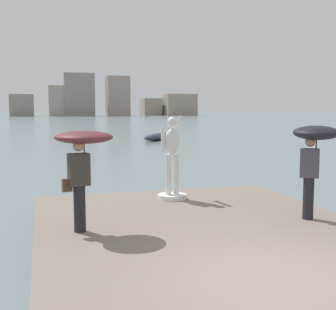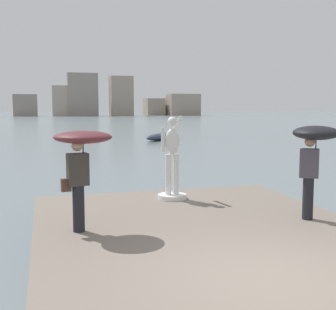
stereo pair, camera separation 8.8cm
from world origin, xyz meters
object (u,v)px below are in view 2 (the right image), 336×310
Objects in this scene: onlooker_right at (314,145)px; boat_mid at (160,137)px; statue_white_figure at (172,164)px; onlooker_left at (81,151)px.

onlooker_right is 0.50× the size of boat_mid.
onlooker_right is (2.23, -2.79, 0.66)m from statue_white_figure.
statue_white_figure reaches higher than onlooker_left.
onlooker_left is 0.48× the size of boat_mid.
onlooker_right is (4.68, -0.43, 0.02)m from onlooker_left.
statue_white_figure is at bearing 128.64° from onlooker_right.
onlooker_right is at bearing -98.20° from boat_mid.
statue_white_figure reaches higher than boat_mid.
boat_mid is (6.16, 24.54, -0.99)m from statue_white_figure.
boat_mid is (3.94, 27.33, -1.65)m from onlooker_right.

